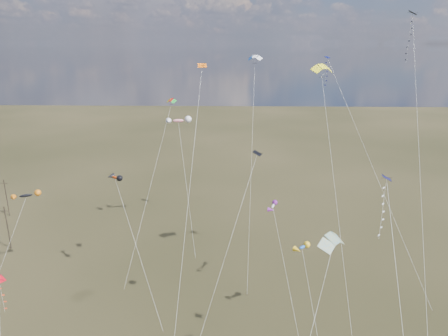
{
  "coord_description": "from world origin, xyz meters",
  "views": [
    {
      "loc": [
        1.43,
        -31.95,
        34.57
      ],
      "look_at": [
        0.0,
        18.0,
        19.0
      ],
      "focal_mm": 32.0,
      "sensor_mm": 36.0,
      "label": 1
    }
  ],
  "objects_px": {
    "diamond_black_high": "(411,59)",
    "parafoil_yellow": "(323,67)",
    "utility_pole_near": "(8,227)",
    "novelty_black_orange": "(26,196)",
    "utility_pole_far": "(7,197)"
  },
  "relations": [
    {
      "from": "diamond_black_high",
      "to": "novelty_black_orange",
      "type": "height_order",
      "value": "diamond_black_high"
    },
    {
      "from": "parafoil_yellow",
      "to": "novelty_black_orange",
      "type": "bearing_deg",
      "value": 177.85
    },
    {
      "from": "utility_pole_near",
      "to": "utility_pole_far",
      "type": "relative_size",
      "value": 1.0
    },
    {
      "from": "utility_pole_far",
      "to": "parafoil_yellow",
      "type": "height_order",
      "value": "parafoil_yellow"
    },
    {
      "from": "utility_pole_far",
      "to": "diamond_black_high",
      "type": "bearing_deg",
      "value": -22.14
    },
    {
      "from": "parafoil_yellow",
      "to": "diamond_black_high",
      "type": "bearing_deg",
      "value": -20.27
    },
    {
      "from": "diamond_black_high",
      "to": "parafoil_yellow",
      "type": "bearing_deg",
      "value": 159.73
    },
    {
      "from": "diamond_black_high",
      "to": "novelty_black_orange",
      "type": "xyz_separation_m",
      "value": [
        -50.7,
        5.0,
        -19.51
      ]
    },
    {
      "from": "utility_pole_near",
      "to": "novelty_black_orange",
      "type": "bearing_deg",
      "value": -43.55
    },
    {
      "from": "parafoil_yellow",
      "to": "utility_pole_far",
      "type": "bearing_deg",
      "value": 157.56
    },
    {
      "from": "utility_pole_near",
      "to": "novelty_black_orange",
      "type": "relative_size",
      "value": 0.57
    },
    {
      "from": "utility_pole_far",
      "to": "diamond_black_high",
      "type": "relative_size",
      "value": 0.21
    },
    {
      "from": "utility_pole_far",
      "to": "parafoil_yellow",
      "type": "bearing_deg",
      "value": -22.44
    },
    {
      "from": "parafoil_yellow",
      "to": "utility_pole_near",
      "type": "bearing_deg",
      "value": 168.66
    },
    {
      "from": "diamond_black_high",
      "to": "novelty_black_orange",
      "type": "bearing_deg",
      "value": 174.37
    }
  ]
}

